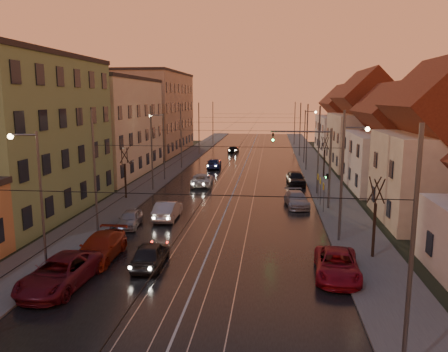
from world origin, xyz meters
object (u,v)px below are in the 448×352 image
(traffic_light_mast, at_px, (319,158))
(driving_car_4, at_px, (233,149))
(street_lamp_0, at_px, (35,187))
(street_lamp_2, at_px, (161,140))
(parked_right_2, at_px, (296,178))
(street_lamp_3, at_px, (307,131))
(parked_right_1, at_px, (297,199))
(parked_right_0, at_px, (337,265))
(street_lamp_1, at_px, (347,170))
(driving_car_2, at_px, (202,180))
(driving_car_0, at_px, (150,254))
(driving_car_3, at_px, (214,163))
(parked_left_1, at_px, (60,273))
(driving_car_1, at_px, (168,210))
(parked_left_3, at_px, (130,219))
(parked_left_2, at_px, (100,247))

(traffic_light_mast, xyz_separation_m, driving_car_4, (-10.94, 39.51, -3.94))
(street_lamp_0, relative_size, traffic_light_mast, 1.11)
(street_lamp_2, relative_size, parked_right_2, 1.73)
(street_lamp_3, bearing_deg, parked_right_1, -95.98)
(street_lamp_3, bearing_deg, parked_right_0, -92.00)
(street_lamp_1, bearing_deg, parked_right_2, 97.27)
(driving_car_4, bearing_deg, parked_right_1, 110.28)
(driving_car_2, bearing_deg, driving_car_0, 86.85)
(street_lamp_2, xyz_separation_m, driving_car_3, (4.99, 9.81, -4.20))
(parked_left_1, bearing_deg, driving_car_2, 86.74)
(driving_car_0, bearing_deg, street_lamp_1, -154.90)
(parked_right_0, relative_size, parked_right_2, 1.10)
(driving_car_0, height_order, parked_left_1, parked_left_1)
(street_lamp_2, distance_m, driving_car_3, 11.78)
(street_lamp_3, xyz_separation_m, driving_car_0, (-12.20, -42.58, -4.15))
(driving_car_1, xyz_separation_m, driving_car_4, (1.50, 44.09, -0.11))
(driving_car_1, bearing_deg, driving_car_0, 97.31)
(parked_left_3, bearing_deg, traffic_light_mast, 20.33)
(street_lamp_3, relative_size, parked_left_1, 1.42)
(driving_car_4, height_order, parked_left_3, driving_car_4)
(parked_right_0, bearing_deg, driving_car_3, 111.64)
(street_lamp_2, distance_m, parked_right_2, 16.36)
(street_lamp_0, relative_size, parked_left_2, 1.52)
(parked_right_0, bearing_deg, street_lamp_2, 125.69)
(driving_car_2, height_order, parked_right_0, parked_right_0)
(driving_car_3, height_order, parked_right_0, parked_right_0)
(street_lamp_0, distance_m, street_lamp_1, 19.89)
(street_lamp_0, bearing_deg, street_lamp_2, 90.00)
(street_lamp_3, relative_size, driving_car_1, 1.73)
(street_lamp_2, height_order, driving_car_1, street_lamp_2)
(driving_car_3, height_order, parked_right_1, driving_car_3)
(parked_right_2, bearing_deg, parked_left_2, -122.70)
(traffic_light_mast, height_order, driving_car_1, traffic_light_mast)
(parked_left_3, bearing_deg, parked_right_1, 25.81)
(driving_car_4, bearing_deg, street_lamp_2, 84.31)
(driving_car_2, xyz_separation_m, driving_car_4, (0.89, 30.23, -0.04))
(driving_car_3, bearing_deg, street_lamp_1, 109.73)
(parked_left_1, height_order, parked_right_1, parked_left_1)
(street_lamp_1, height_order, street_lamp_2, same)
(street_lamp_2, height_order, street_lamp_3, same)
(street_lamp_1, relative_size, street_lamp_2, 1.00)
(street_lamp_2, xyz_separation_m, parked_left_1, (2.15, -30.02, -4.10))
(street_lamp_3, height_order, parked_left_3, street_lamp_3)
(street_lamp_3, bearing_deg, street_lamp_0, -112.48)
(driving_car_2, bearing_deg, street_lamp_3, -129.63)
(street_lamp_0, distance_m, driving_car_3, 38.37)
(street_lamp_1, relative_size, parked_left_1, 1.42)
(driving_car_4, bearing_deg, parked_right_2, 115.55)
(parked_right_1, bearing_deg, driving_car_1, -159.73)
(parked_right_0, height_order, parked_right_1, parked_right_0)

